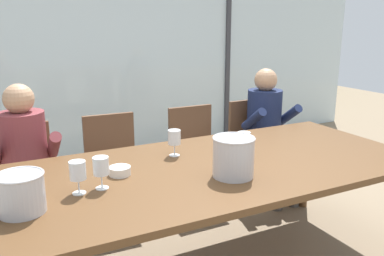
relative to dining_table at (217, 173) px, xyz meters
The scene contains 18 objects.
ground 1.22m from the dining_table, 90.00° to the left, with size 14.00×14.00×0.00m, color #847056.
window_glass_panel 2.83m from the dining_table, 90.00° to the left, with size 7.80×0.03×2.60m, color silver.
window_mullion_right 3.31m from the dining_table, 57.39° to the left, with size 0.06×0.06×2.60m, color #38383D.
hillside_vineyard 7.11m from the dining_table, 90.00° to the left, with size 13.80×2.40×2.12m, color #568942.
dining_table is the anchor object (origin of this frame).
chair_near_curtain 1.45m from the dining_table, 136.50° to the left, with size 0.47×0.47×0.88m.
chair_left_of_center 1.11m from the dining_table, 110.17° to the left, with size 0.46×0.46×0.88m.
chair_center 1.10m from the dining_table, 69.93° to the left, with size 0.44×0.44×0.88m.
chair_right_of_center 1.46m from the dining_table, 45.71° to the left, with size 0.45×0.45×0.88m.
person_maroon_top 1.36m from the dining_table, 140.06° to the left, with size 0.46×0.61×1.20m.
person_navy_polo 1.37m from the dining_table, 39.46° to the left, with size 0.48×0.62×1.20m.
ice_bucket_primary 0.28m from the dining_table, 95.85° to the right, with size 0.24×0.24×0.23m.
ice_bucket_secondary 1.16m from the dining_table, behind, with size 0.22×0.22×0.19m.
tasting_bowl 0.61m from the dining_table, behind, with size 0.12×0.12×0.05m, color silver.
wine_glass_by_left_taster 0.37m from the dining_table, 121.71° to the left, with size 0.08×0.08×0.17m.
wine_glass_near_bucket 0.27m from the dining_table, ahead, with size 0.08×0.08×0.17m.
wine_glass_by_right_taster 0.76m from the dining_table, behind, with size 0.08×0.08×0.17m.
wine_glass_spare_empty 0.88m from the dining_table, behind, with size 0.08×0.08×0.17m.
Camera 1 is at (-1.20, -2.03, 1.61)m, focal length 37.55 mm.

